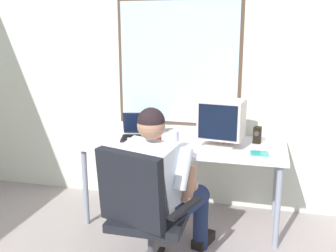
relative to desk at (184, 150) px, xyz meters
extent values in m
cube|color=silver|center=(0.28, 0.43, 0.66)|extent=(5.34, 0.06, 2.65)
cube|color=#4C3828|center=(-0.14, 0.40, 0.73)|extent=(1.19, 0.01, 1.20)
cube|color=silver|center=(-0.14, 0.39, 0.73)|extent=(1.13, 0.02, 1.14)
cylinder|color=gray|center=(-0.82, -0.31, -0.31)|extent=(0.05, 0.05, 0.70)
cylinder|color=gray|center=(0.82, -0.31, -0.31)|extent=(0.05, 0.05, 0.70)
cylinder|color=gray|center=(-0.82, 0.31, -0.31)|extent=(0.05, 0.05, 0.70)
cylinder|color=gray|center=(0.82, 0.31, -0.31)|extent=(0.05, 0.05, 0.70)
cube|color=white|center=(0.00, 0.00, 0.05)|extent=(1.77, 0.74, 0.03)
cylinder|color=#3F3F44|center=(-0.05, -0.85, -0.45)|extent=(0.05, 0.05, 0.40)
cube|color=black|center=(-0.05, -0.85, -0.23)|extent=(0.51, 0.51, 0.06)
cube|color=black|center=(-0.12, -1.06, 0.05)|extent=(0.49, 0.25, 0.50)
cube|color=black|center=(0.21, -0.94, -0.10)|extent=(0.16, 0.35, 0.02)
cube|color=black|center=(-0.31, -0.76, -0.10)|extent=(0.16, 0.35, 0.02)
cylinder|color=#1B2748|center=(0.17, -0.66, -0.20)|extent=(0.28, 0.46, 0.15)
cylinder|color=#1B2748|center=(0.24, -0.45, -0.43)|extent=(0.12, 0.12, 0.47)
cube|color=black|center=(0.26, -0.40, -0.63)|extent=(0.17, 0.26, 0.08)
cylinder|color=#1B2748|center=(-0.14, -0.56, -0.20)|extent=(0.28, 0.46, 0.15)
cylinder|color=#1B2748|center=(-0.07, -0.35, -0.43)|extent=(0.12, 0.12, 0.47)
cube|color=black|center=(-0.05, -0.30, -0.63)|extent=(0.17, 0.26, 0.08)
cube|color=silver|center=(-0.05, -0.82, 0.05)|extent=(0.46, 0.42, 0.52)
sphere|color=#A5765A|center=(-0.05, -0.82, 0.42)|extent=(0.19, 0.19, 0.19)
sphere|color=black|center=(-0.05, -0.82, 0.45)|extent=(0.19, 0.19, 0.19)
cylinder|color=silver|center=(0.17, -0.84, 0.14)|extent=(0.14, 0.20, 0.29)
cylinder|color=#A5765A|center=(0.20, -0.76, 0.00)|extent=(0.12, 0.16, 0.27)
sphere|color=#A5765A|center=(0.21, -0.72, -0.02)|extent=(0.09, 0.09, 0.09)
cylinder|color=silver|center=(-0.25, -0.70, 0.14)|extent=(0.14, 0.19, 0.29)
cylinder|color=#A5765A|center=(-0.20, -0.57, 0.09)|extent=(0.11, 0.13, 0.27)
sphere|color=#A5765A|center=(-0.17, -0.48, 0.16)|extent=(0.09, 0.09, 0.09)
cube|color=beige|center=(0.33, -0.01, 0.08)|extent=(0.27, 0.22, 0.02)
cylinder|color=beige|center=(0.33, -0.01, 0.11)|extent=(0.04, 0.04, 0.06)
cube|color=beige|center=(0.33, -0.01, 0.31)|extent=(0.40, 0.32, 0.33)
cube|color=black|center=(0.31, -0.15, 0.31)|extent=(0.32, 0.05, 0.29)
cube|color=black|center=(-0.41, 0.02, 0.07)|extent=(0.40, 0.30, 0.02)
cube|color=black|center=(-0.41, 0.02, 0.08)|extent=(0.36, 0.27, 0.00)
cube|color=black|center=(-0.44, 0.16, 0.19)|extent=(0.36, 0.15, 0.21)
cube|color=#0F1933|center=(-0.44, 0.15, 0.18)|extent=(0.33, 0.13, 0.18)
cylinder|color=silver|center=(-0.04, -0.20, 0.07)|extent=(0.06, 0.06, 0.00)
cylinder|color=silver|center=(-0.04, -0.20, 0.11)|extent=(0.01, 0.01, 0.07)
cylinder|color=silver|center=(-0.04, -0.20, 0.18)|extent=(0.08, 0.08, 0.08)
cylinder|color=#4D0C1C|center=(-0.04, -0.20, 0.16)|extent=(0.08, 0.08, 0.03)
cube|color=black|center=(0.63, 0.16, 0.14)|extent=(0.07, 0.08, 0.15)
cylinder|color=#333338|center=(0.62, 0.12, 0.16)|extent=(0.05, 0.01, 0.04)
cube|color=teal|center=(0.66, -0.16, 0.07)|extent=(0.15, 0.14, 0.01)
cylinder|color=#9F1D14|center=(-0.19, -0.19, 0.11)|extent=(0.07, 0.07, 0.09)
camera|label=1|loc=(0.68, -3.23, 1.04)|focal=41.52mm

